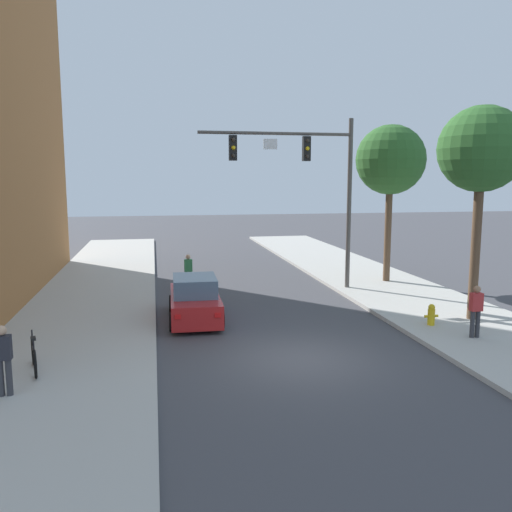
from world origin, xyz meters
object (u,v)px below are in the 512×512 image
pedestrian_sidewalk_right_walker (476,309)px  street_tree_nearest (482,151)px  pedestrian_sidewalk_left_walker (3,357)px  pedestrian_crossing_road (188,270)px  car_lead_red (195,300)px  fire_hydrant (431,315)px  bicycle_leaning (34,356)px  street_tree_second (390,161)px  traffic_signal_mast (308,172)px

pedestrian_sidewalk_right_walker → street_tree_nearest: bearing=58.8°
pedestrian_sidewalk_left_walker → pedestrian_crossing_road: (4.90, 11.47, -0.15)m
street_tree_nearest → car_lead_red: bearing=166.7°
pedestrian_sidewalk_right_walker → fire_hydrant: bearing=111.1°
bicycle_leaning → fire_hydrant: size_ratio=2.40×
bicycle_leaning → street_tree_second: size_ratio=0.23×
car_lead_red → pedestrian_crossing_road: (0.12, 5.26, 0.19)m
pedestrian_crossing_road → pedestrian_sidewalk_right_walker: bearing=-49.3°
car_lead_red → fire_hydrant: size_ratio=5.95×
pedestrian_sidewalk_left_walker → fire_hydrant: bearing=15.6°
fire_hydrant → street_tree_second: 9.48m
car_lead_red → bicycle_leaning: size_ratio=2.48×
car_lead_red → pedestrian_crossing_road: 5.26m
car_lead_red → pedestrian_sidewalk_right_walker: size_ratio=2.61×
car_lead_red → pedestrian_sidewalk_left_walker: (-4.78, -6.22, 0.34)m
pedestrian_sidewalk_right_walker → street_tree_second: street_tree_second is taller
bicycle_leaning → traffic_signal_mast: bearing=41.0°
pedestrian_sidewalk_right_walker → car_lead_red: bearing=152.8°
street_tree_nearest → pedestrian_sidewalk_right_walker: bearing=-121.2°
fire_hydrant → street_tree_second: size_ratio=0.10×
pedestrian_sidewalk_left_walker → bicycle_leaning: (0.31, 1.50, -0.52)m
bicycle_leaning → street_tree_nearest: (14.02, 2.47, 5.43)m
fire_hydrant → pedestrian_sidewalk_right_walker: bearing=-68.9°
car_lead_red → pedestrian_sidewalk_left_walker: pedestrian_sidewalk_left_walker is taller
street_tree_nearest → street_tree_second: bearing=89.4°
pedestrian_sidewalk_left_walker → pedestrian_sidewalk_right_walker: bearing=8.4°
pedestrian_sidewalk_right_walker → street_tree_nearest: (1.22, 2.02, 4.90)m
traffic_signal_mast → pedestrian_crossing_road: traffic_signal_mast is taller
pedestrian_crossing_road → bicycle_leaning: 10.99m
pedestrian_sidewalk_left_walker → bicycle_leaning: bearing=78.4°
fire_hydrant → pedestrian_crossing_road: bearing=133.6°
car_lead_red → pedestrian_crossing_road: pedestrian_crossing_road is taller
pedestrian_sidewalk_left_walker → pedestrian_sidewalk_right_walker: size_ratio=1.00×
fire_hydrant → street_tree_second: bearing=76.0°
pedestrian_crossing_road → street_tree_nearest: (9.43, -7.51, 5.05)m
fire_hydrant → pedestrian_sidewalk_left_walker: bearing=-164.4°
street_tree_nearest → fire_hydrant: bearing=-165.4°
car_lead_red → fire_hydrant: 8.20m
pedestrian_sidewalk_right_walker → fire_hydrant: (-0.60, 1.55, -0.56)m
pedestrian_crossing_road → fire_hydrant: pedestrian_crossing_road is taller
pedestrian_sidewalk_right_walker → pedestrian_sidewalk_left_walker: bearing=-171.6°
pedestrian_crossing_road → street_tree_nearest: street_tree_nearest is taller
car_lead_red → street_tree_second: street_tree_second is taller
bicycle_leaning → street_tree_nearest: street_tree_nearest is taller
pedestrian_crossing_road → bicycle_leaning: pedestrian_crossing_road is taller
pedestrian_sidewalk_right_walker → street_tree_nearest: street_tree_nearest is taller
car_lead_red → street_tree_nearest: street_tree_nearest is taller
car_lead_red → street_tree_nearest: size_ratio=0.58×
pedestrian_sidewalk_left_walker → pedestrian_crossing_road: size_ratio=1.00×
street_tree_nearest → pedestrian_sidewalk_left_walker: bearing=-164.5°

